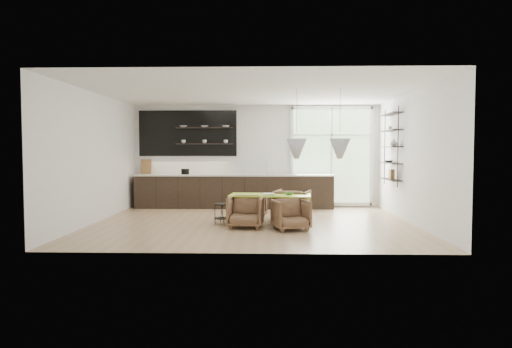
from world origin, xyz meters
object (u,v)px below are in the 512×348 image
Objects in this scene: dining_table at (270,196)px; armchair_back_right at (292,205)px; armchair_front_left at (246,212)px; armchair_front_right at (291,215)px; wire_stool at (222,211)px; armchair_back_left at (250,206)px.

armchair_back_right is at bearing 49.59° from dining_table.
dining_table is at bearing 60.37° from armchair_back_right.
armchair_back_right is 1.07× the size of armchair_front_left.
armchair_back_right is 1.32m from armchair_front_right.
armchair_front_right is at bearing -26.60° from wire_stool.
armchair_front_left is 0.72m from wire_stool.
armchair_back_right is at bearing -174.15° from armchair_back_left.
dining_table is 1.10m from wire_stool.
armchair_front_left is at bearing -41.35° from wire_stool.
dining_table is at bearing 101.91° from armchair_front_right.
armchair_front_right is at bearing -11.23° from armchair_front_left.
armchair_back_left is at bearing 125.05° from dining_table.
armchair_back_left is 0.90× the size of armchair_front_left.
armchair_back_left is 0.84× the size of armchair_back_right.
armchair_back_left is at bearing 103.39° from armchair_front_right.
armchair_back_right is 1.67m from wire_stool.
wire_stool is at bearing 137.55° from armchair_front_right.
dining_table is 2.49× the size of armchair_front_left.
armchair_back_right is at bearing 20.25° from wire_stool.
armchair_front_left is at bearing 111.04° from armchair_back_left.
armchair_back_right reaches higher than armchair_front_right.
armchair_front_left reaches higher than wire_stool.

